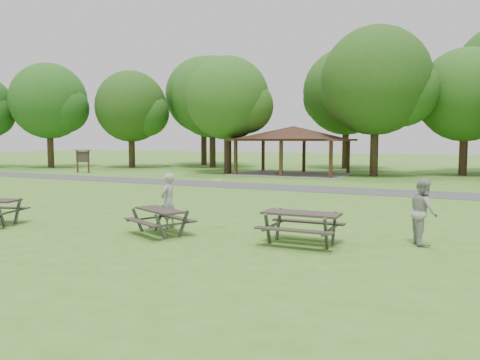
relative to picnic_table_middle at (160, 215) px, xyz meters
name	(u,v)px	position (x,y,z in m)	size (l,w,h in m)	color
ground	(148,235)	(-0.29, -0.17, -0.56)	(160.00, 160.00, 0.00)	#417521
asphalt_path	(302,188)	(-0.29, 13.83, -0.55)	(120.00, 3.20, 0.02)	#3F3F41
pavilion	(293,135)	(-4.29, 23.83, 2.50)	(8.60, 7.01, 3.76)	#342113
notice_board	(83,157)	(-20.29, 17.83, 0.75)	(1.60, 0.30, 1.88)	#361F13
tree_row_a	(50,103)	(-28.20, 21.85, 5.59)	(7.56, 7.20, 9.97)	#2F2215
tree_row_b	(132,109)	(-21.20, 25.35, 5.11)	(7.14, 6.80, 9.28)	#2F2114
tree_row_c	(213,100)	(-14.19, 28.85, 5.98)	(8.19, 7.80, 10.67)	black
tree_row_d	(229,101)	(-9.21, 22.35, 5.21)	(6.93, 6.60, 9.27)	black
tree_row_e	(377,84)	(1.81, 24.85, 6.22)	(8.40, 8.00, 11.02)	black
tree_row_f	(467,98)	(7.80, 28.35, 5.28)	(7.35, 7.00, 9.55)	#301D15
tree_deep_a	(205,97)	(-17.19, 32.35, 6.57)	(8.40, 8.00, 11.38)	#311F16
tree_deep_b	(348,94)	(-2.19, 32.85, 6.33)	(8.40, 8.00, 11.13)	#312216
picnic_table_middle	(160,215)	(0.00, 0.00, 0.00)	(2.18, 2.01, 0.76)	#2D2420
picnic_table_far	(301,220)	(4.05, 0.57, 0.08)	(2.03, 1.66, 0.87)	#302822
frisbee_in_flight	(218,180)	(1.29, 1.14, 0.98)	(0.29, 0.29, 0.02)	yellow
frisbee_thrower	(168,201)	(-0.33, 0.91, 0.29)	(0.62, 0.41, 1.70)	#9B9C9E
frisbee_catcher	(423,212)	(6.91, 1.92, 0.30)	(0.84, 0.65, 1.72)	#9C9C9F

